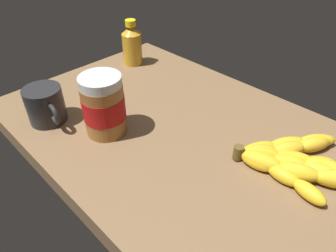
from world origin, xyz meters
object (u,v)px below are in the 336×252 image
at_px(peanut_butter_jar, 104,106).
at_px(honey_bottle, 132,44).
at_px(banana_bunch, 290,160).
at_px(coffee_mug, 46,105).

height_order(peanut_butter_jar, honey_bottle, same).
distance_m(banana_bunch, peanut_butter_jar, 0.40).
height_order(peanut_butter_jar, coffee_mug, peanut_butter_jar).
bearing_deg(peanut_butter_jar, coffee_mug, 29.73).
distance_m(banana_bunch, honey_bottle, 0.58).
distance_m(peanut_butter_jar, coffee_mug, 0.15).
xyz_separation_m(banana_bunch, coffee_mug, (0.47, 0.26, 0.03)).
xyz_separation_m(peanut_butter_jar, coffee_mug, (0.13, 0.07, -0.02)).
height_order(banana_bunch, honey_bottle, honey_bottle).
height_order(honey_bottle, coffee_mug, honey_bottle).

